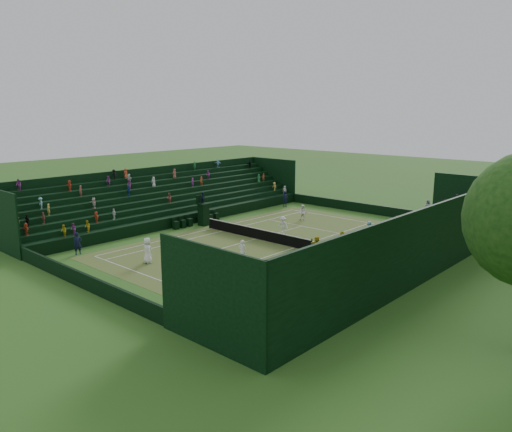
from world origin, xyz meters
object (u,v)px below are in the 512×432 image
Objects in this scene: player_near_west at (147,251)px; player_far_west at (303,213)px; tennis_net at (256,233)px; player_near_east at (242,251)px; player_far_east at (283,225)px; umpire_chair at (203,211)px.

player_near_west is 18.69m from player_far_west.
tennis_net is at bearing -81.08° from player_near_west.
tennis_net is at bearing -94.98° from player_far_west.
player_near_east is 14.90m from player_far_west.
player_near_east reaches higher than player_far_west.
player_near_east is (3.66, -5.47, 0.30)m from tennis_net.
tennis_net is 2.99m from player_far_east.
umpire_chair is at bearing -45.21° from player_near_west.
umpire_chair is at bearing -139.90° from player_far_west.
umpire_chair is 2.02× the size of player_far_west.
umpire_chair reaches higher than player_near_west.
player_far_west is (-0.32, 18.68, -0.15)m from player_near_west.
player_far_west reaches higher than tennis_net.
player_far_east is (1.70, 13.10, -0.14)m from player_near_west.
player_near_west is 1.13× the size of player_near_east.
tennis_net is at bearing -110.89° from player_far_east.
tennis_net is 7.19m from umpire_chair.
player_near_east is at bearing -80.29° from player_far_east.
player_near_east reaches higher than tennis_net.
player_near_east is at bearing -56.19° from tennis_net.
player_near_west is at bearing 15.87° from player_near_east.
umpire_chair is at bearing -172.87° from player_far_east.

